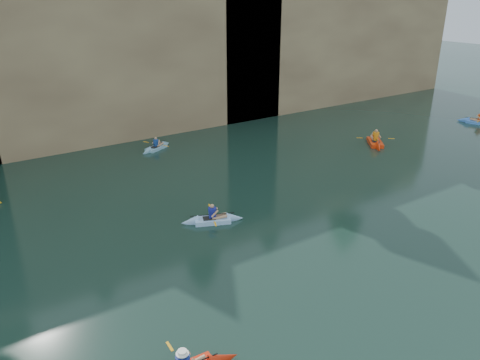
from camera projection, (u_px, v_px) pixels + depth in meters
ground at (343, 313)px, 15.16m from camera, size 160.00×160.00×0.00m
cliff at (68, 42)px, 36.03m from camera, size 70.00×16.00×12.00m
cliff_slab_center at (129, 54)px, 31.46m from camera, size 24.00×2.40×11.40m
cliff_slab_east at (342, 47)px, 42.00m from camera, size 26.00×2.40×9.84m
sea_cave_center at (48, 129)px, 29.43m from camera, size 3.50×1.00×3.20m
sea_cave_east at (234, 93)px, 36.36m from camera, size 5.00×1.00×4.50m
kayaker_ltblue_near at (212, 220)px, 21.04m from camera, size 2.88×2.08×1.12m
kayaker_red_far at (375, 142)px, 31.66m from camera, size 2.78×3.24×1.29m
kayaker_ltblue_mid at (156, 147)px, 30.67m from camera, size 2.73×1.90×1.04m
kayaker_blue_east at (480, 122)px, 36.41m from camera, size 2.22×3.38×1.19m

